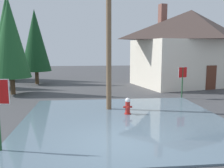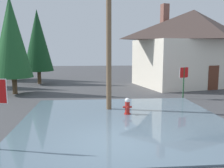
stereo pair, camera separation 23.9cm
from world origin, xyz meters
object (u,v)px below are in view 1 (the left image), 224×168
object	(u,v)px
fire_hydrant	(128,107)
pine_tree_far_center	(7,32)
pine_tree_short_left	(10,38)
house	(190,47)
pine_tree_mid_left	(35,41)
utility_pole	(109,27)
stop_sign_far	(183,76)

from	to	relation	value
fire_hydrant	pine_tree_far_center	distance (m)	18.58
pine_tree_far_center	pine_tree_short_left	bearing A→B (deg)	-72.06
fire_hydrant	house	world-z (taller)	house
house	pine_tree_short_left	size ratio (longest dim) A/B	1.63
fire_hydrant	pine_tree_mid_left	distance (m)	14.11
house	pine_tree_far_center	xyz separation A→B (m)	(-17.62, 5.02, 1.57)
house	utility_pole	bearing A→B (deg)	-133.74
pine_tree_short_left	fire_hydrant	bearing A→B (deg)	-41.29
house	pine_tree_mid_left	bearing A→B (deg)	171.96
house	pine_tree_short_left	bearing A→B (deg)	-167.82
stop_sign_far	pine_tree_far_center	bearing A→B (deg)	142.71
utility_pole	pine_tree_mid_left	distance (m)	12.23
fire_hydrant	utility_pole	world-z (taller)	utility_pole
stop_sign_far	house	size ratio (longest dim) A/B	0.19
pine_tree_mid_left	stop_sign_far	bearing A→B (deg)	-35.88
stop_sign_far	pine_tree_short_left	distance (m)	12.47
utility_pole	stop_sign_far	distance (m)	6.56
pine_tree_mid_left	pine_tree_short_left	bearing A→B (deg)	-97.84
fire_hydrant	pine_tree_short_left	size ratio (longest dim) A/B	0.13
utility_pole	pine_tree_mid_left	xyz separation A→B (m)	(-5.93, 10.69, -0.39)
fire_hydrant	stop_sign_far	bearing A→B (deg)	40.70
utility_pole	pine_tree_far_center	world-z (taller)	pine_tree_far_center
utility_pole	stop_sign_far	size ratio (longest dim) A/B	4.03
stop_sign_far	pine_tree_mid_left	size ratio (longest dim) A/B	0.31
fire_hydrant	utility_pole	xyz separation A→B (m)	(-0.85, 1.14, 4.05)
stop_sign_far	house	world-z (taller)	house
utility_pole	pine_tree_far_center	distance (m)	16.57
pine_tree_mid_left	pine_tree_far_center	distance (m)	4.64
stop_sign_far	pine_tree_mid_left	xyz separation A→B (m)	(-11.15, 8.06, 2.58)
fire_hydrant	house	bearing A→B (deg)	52.78
pine_tree_far_center	pine_tree_mid_left	bearing A→B (deg)	-41.56
utility_pole	pine_tree_short_left	bearing A→B (deg)	140.66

